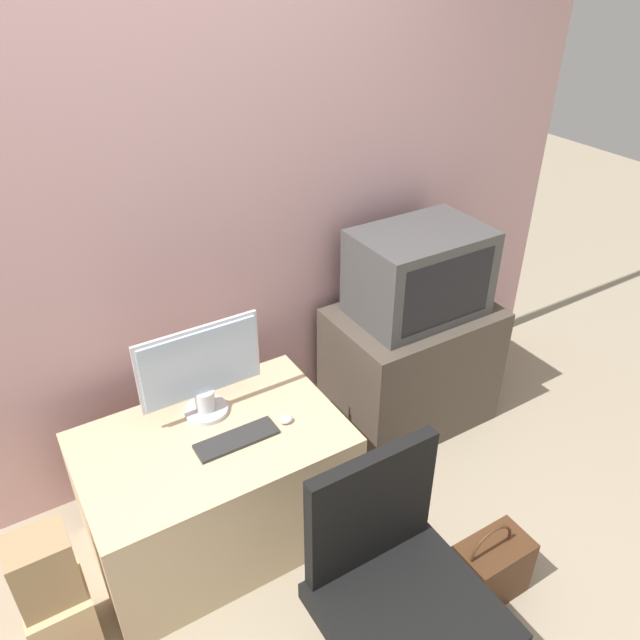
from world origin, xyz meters
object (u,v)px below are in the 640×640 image
object	(u,v)px
office_chair	(397,602)
mouse	(286,420)
main_monitor	(201,370)
handbag	(485,571)
cardboard_box_lower	(63,620)
crt_tv	(419,273)
keyboard	(237,439)

from	to	relation	value
office_chair	mouse	bearing A→B (deg)	88.27
main_monitor	handbag	xyz separation A→B (m)	(0.71, -0.96, -0.63)
cardboard_box_lower	handbag	distance (m)	1.58
crt_tv	office_chair	distance (m)	1.47
mouse	cardboard_box_lower	world-z (taller)	mouse
office_chair	cardboard_box_lower	xyz separation A→B (m)	(-0.95, 0.69, -0.25)
main_monitor	keyboard	size ratio (longest dim) A/B	1.54
mouse	office_chair	xyz separation A→B (m)	(-0.02, -0.79, -0.18)
keyboard	handbag	size ratio (longest dim) A/B	0.84
main_monitor	mouse	bearing A→B (deg)	-42.39
crt_tv	office_chair	world-z (taller)	crt_tv
office_chair	handbag	world-z (taller)	office_chair
mouse	crt_tv	distance (m)	0.96
mouse	handbag	size ratio (longest dim) A/B	0.15
main_monitor	handbag	world-z (taller)	main_monitor
keyboard	crt_tv	bearing A→B (deg)	13.81
mouse	office_chair	size ratio (longest dim) A/B	0.06
main_monitor	keyboard	bearing A→B (deg)	-80.96
office_chair	cardboard_box_lower	world-z (taller)	office_chair
crt_tv	handbag	world-z (taller)	crt_tv
crt_tv	office_chair	xyz separation A→B (m)	(-0.90, -1.06, -0.47)
mouse	handbag	bearing A→B (deg)	-57.75
mouse	crt_tv	xyz separation A→B (m)	(0.87, 0.28, 0.30)
mouse	office_chair	world-z (taller)	office_chair
main_monitor	mouse	size ratio (longest dim) A/B	8.94
keyboard	cardboard_box_lower	xyz separation A→B (m)	(-0.76, -0.11, -0.42)
keyboard	handbag	bearing A→B (deg)	-47.56
keyboard	office_chair	xyz separation A→B (m)	(0.19, -0.79, -0.17)
keyboard	office_chair	world-z (taller)	office_chair
keyboard	main_monitor	bearing A→B (deg)	99.04
keyboard	mouse	world-z (taller)	mouse
mouse	office_chair	distance (m)	0.81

